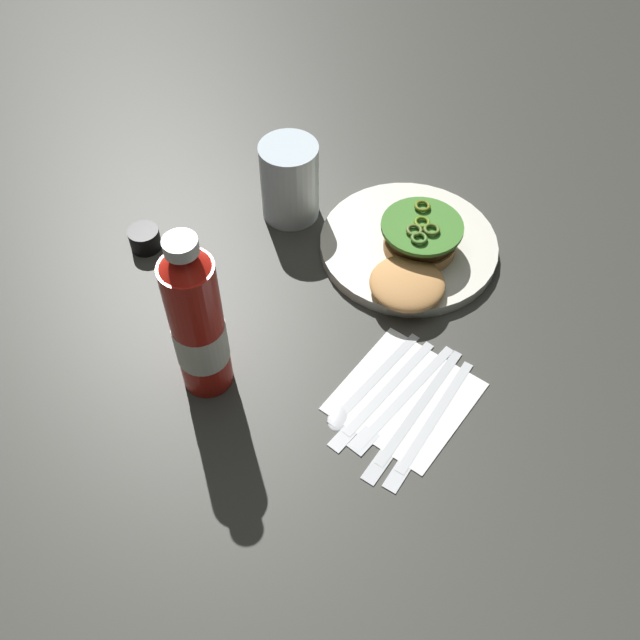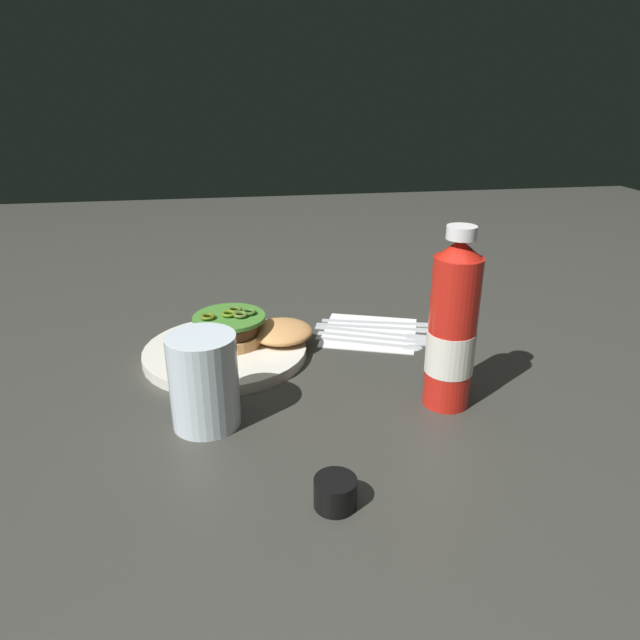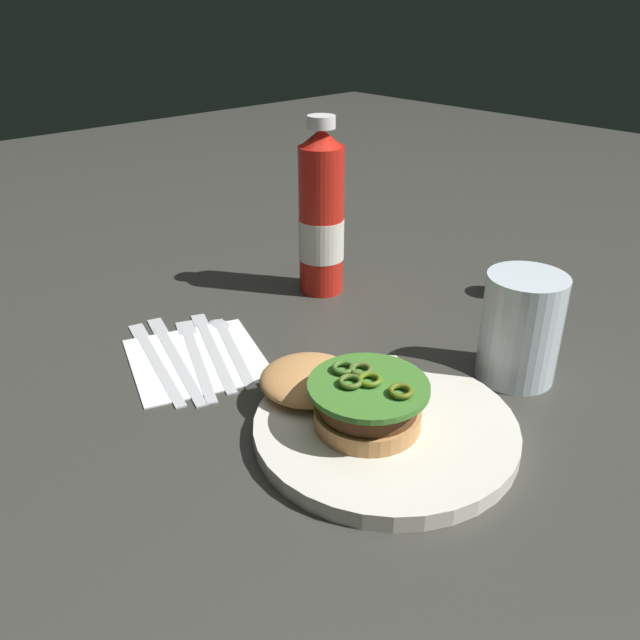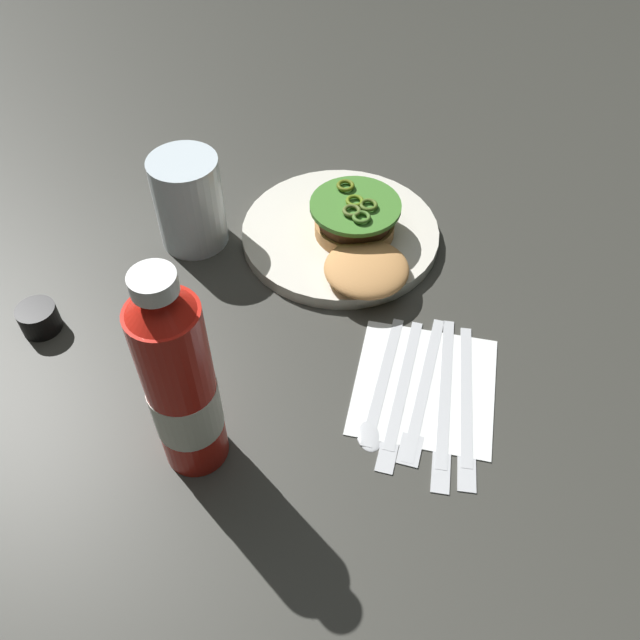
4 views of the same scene
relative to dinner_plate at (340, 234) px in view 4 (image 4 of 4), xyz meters
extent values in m
plane|color=#363630|center=(0.15, -0.14, -0.01)|extent=(3.00, 3.00, 0.00)
cylinder|color=silver|center=(0.00, 0.00, 0.00)|extent=(0.25, 0.25, 0.02)
cylinder|color=tan|center=(0.01, 0.02, 0.02)|extent=(0.10, 0.10, 0.02)
cylinder|color=#512D19|center=(0.01, 0.02, 0.03)|extent=(0.09, 0.09, 0.02)
cylinder|color=red|center=(0.01, 0.02, 0.05)|extent=(0.09, 0.09, 0.01)
cylinder|color=#3E782A|center=(0.01, 0.02, 0.05)|extent=(0.11, 0.11, 0.01)
torus|color=#577617|center=(0.01, 0.02, 0.06)|extent=(0.02, 0.02, 0.01)
torus|color=#516428|center=(0.03, 0.01, 0.06)|extent=(0.02, 0.02, 0.01)
torus|color=#457128|center=(0.04, 0.02, 0.06)|extent=(0.02, 0.02, 0.01)
torus|color=#4C6622|center=(0.02, 0.03, 0.06)|extent=(0.02, 0.02, 0.01)
torus|color=#566716|center=(-0.02, 0.01, 0.06)|extent=(0.02, 0.02, 0.01)
ellipsoid|color=tan|center=(0.09, 0.02, 0.02)|extent=(0.10, 0.10, 0.03)
cylinder|color=red|center=(0.29, -0.19, 0.09)|extent=(0.06, 0.06, 0.20)
cone|color=red|center=(0.29, -0.19, 0.21)|extent=(0.06, 0.06, 0.02)
cylinder|color=white|center=(0.29, -0.19, 0.23)|extent=(0.04, 0.04, 0.02)
cylinder|color=white|center=(0.29, -0.19, 0.07)|extent=(0.06, 0.06, 0.06)
cylinder|color=silver|center=(-0.02, -0.19, 0.05)|extent=(0.09, 0.09, 0.12)
cylinder|color=black|center=(0.11, -0.36, 0.01)|extent=(0.04, 0.04, 0.03)
cube|color=white|center=(0.25, 0.05, -0.01)|extent=(0.20, 0.19, 0.00)
cube|color=silver|center=(0.23, 0.01, 0.00)|extent=(0.17, 0.08, 0.00)
ellipsoid|color=silver|center=(0.30, -0.02, 0.00)|extent=(0.04, 0.03, 0.00)
cube|color=silver|center=(0.24, 0.03, 0.00)|extent=(0.17, 0.08, 0.00)
cube|color=silver|center=(0.31, 0.01, 0.00)|extent=(0.08, 0.05, 0.00)
cube|color=silver|center=(0.25, 0.05, 0.00)|extent=(0.18, 0.09, 0.00)
cube|color=silver|center=(0.32, 0.02, 0.00)|extent=(0.04, 0.03, 0.00)
cube|color=silver|center=(0.25, 0.07, 0.00)|extent=(0.19, 0.07, 0.00)
cube|color=silver|center=(0.33, 0.05, 0.00)|extent=(0.08, 0.04, 0.00)
cube|color=silver|center=(0.26, 0.10, 0.00)|extent=(0.18, 0.06, 0.00)
cube|color=silver|center=(0.33, 0.08, 0.00)|extent=(0.08, 0.04, 0.00)
camera|label=1|loc=(0.73, 0.10, 0.74)|focal=40.45mm
camera|label=2|loc=(0.02, -0.82, 0.39)|focal=31.96mm
camera|label=3|loc=(-0.33, 0.39, 0.38)|focal=36.39mm
camera|label=4|loc=(0.64, -0.11, 0.57)|focal=37.06mm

